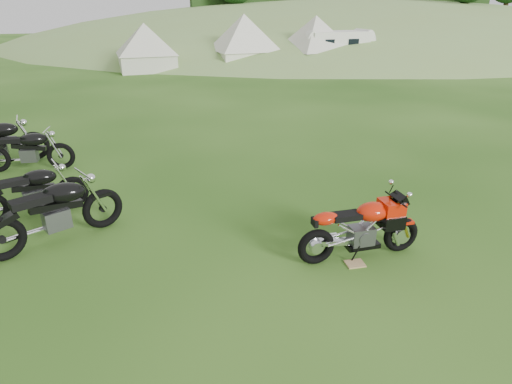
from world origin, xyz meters
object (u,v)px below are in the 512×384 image
object	(u,v)px
vintage_moto_a	(31,191)
tent_right	(315,43)
sport_motorcycle	(361,224)
caravan	(335,49)
vintage_moto_b	(53,211)
tent_left	(146,47)
vintage_moto_d	(27,149)
tent_mid	(244,43)
plywood_board	(355,264)

from	to	relation	value
vintage_moto_a	tent_right	world-z (taller)	tent_right
tent_right	sport_motorcycle	bearing A→B (deg)	-123.13
sport_motorcycle	caravan	xyz separation A→B (m)	(9.52, 19.18, 0.49)
vintage_moto_b	tent_left	xyz separation A→B (m)	(2.96, 19.15, 0.73)
vintage_moto_b	vintage_moto_a	bearing A→B (deg)	88.47
sport_motorcycle	vintage_moto_a	bearing A→B (deg)	151.21
vintage_moto_d	tent_left	bearing A→B (deg)	84.39
tent_mid	tent_right	bearing A→B (deg)	-17.47
vintage_moto_b	tent_right	xyz separation A→B (m)	(12.55, 17.61, 0.83)
sport_motorcycle	tent_mid	xyz separation A→B (m)	(4.27, 20.47, 0.87)
tent_mid	caravan	size ratio (longest dim) A/B	0.74
sport_motorcycle	vintage_moto_a	distance (m)	5.57
vintage_moto_a	sport_motorcycle	bearing A→B (deg)	-48.46
vintage_moto_a	tent_right	size ratio (longest dim) A/B	0.57
tent_right	tent_left	bearing A→B (deg)	160.86
tent_left	tent_mid	distance (m)	5.59
vintage_moto_b	tent_left	distance (m)	19.39
tent_left	plywood_board	bearing A→B (deg)	-88.53
vintage_moto_a	vintage_moto_b	distance (m)	1.23
vintage_moto_a	tent_left	xyz separation A→B (m)	(3.44, 18.02, 0.80)
tent_mid	plywood_board	bearing A→B (deg)	-104.79
vintage_moto_d	tent_mid	xyz separation A→B (m)	(9.43, 15.03, 0.92)
vintage_moto_b	vintage_moto_d	distance (m)	3.75
vintage_moto_a	vintage_moto_d	size ratio (longest dim) A/B	0.96
vintage_moto_a	vintage_moto_b	xyz separation A→B (m)	(0.48, -1.13, 0.07)
vintage_moto_b	caravan	size ratio (longest dim) A/B	0.48
vintage_moto_a	vintage_moto_d	distance (m)	2.54
plywood_board	vintage_moto_d	distance (m)	7.55
vintage_moto_d	tent_mid	world-z (taller)	tent_mid
vintage_moto_b	vintage_moto_d	world-z (taller)	vintage_moto_b
plywood_board	tent_left	xyz separation A→B (m)	(-1.15, 21.12, 1.28)
vintage_moto_b	tent_right	size ratio (longest dim) A/B	0.66
vintage_moto_b	tent_mid	bearing A→B (deg)	40.85
vintage_moto_d	tent_right	world-z (taller)	tent_right
sport_motorcycle	tent_right	bearing A→B (deg)	69.84
sport_motorcycle	vintage_moto_a	size ratio (longest dim) A/B	0.99
tent_right	vintage_moto_a	bearing A→B (deg)	-138.34
sport_motorcycle	vintage_moto_b	size ratio (longest dim) A/B	0.86
sport_motorcycle	vintage_moto_b	xyz separation A→B (m)	(-4.26, 1.80, 0.01)
plywood_board	tent_right	xyz separation A→B (m)	(8.43, 19.58, 1.38)
vintage_moto_b	caravan	distance (m)	22.19
vintage_moto_a	vintage_moto_b	size ratio (longest dim) A/B	0.87
sport_motorcycle	tent_mid	distance (m)	20.92
sport_motorcycle	plywood_board	bearing A→B (deg)	-126.87
tent_left	tent_right	xyz separation A→B (m)	(9.58, -1.54, 0.10)
sport_motorcycle	tent_mid	bearing A→B (deg)	81.18
vintage_moto_b	tent_right	world-z (taller)	tent_right
vintage_moto_a	tent_mid	distance (m)	19.73
tent_mid	tent_right	distance (m)	4.16
sport_motorcycle	caravan	bearing A→B (deg)	66.56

